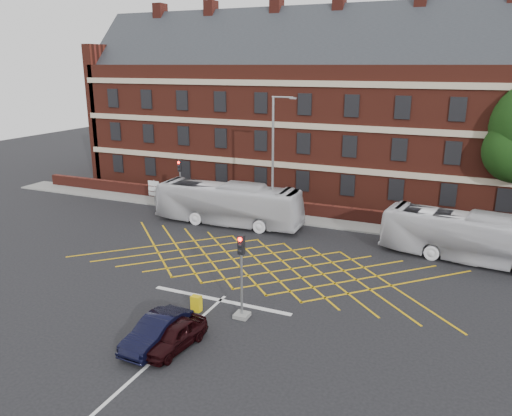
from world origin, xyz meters
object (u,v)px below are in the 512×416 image
at_px(bus_right, 473,238).
at_px(traffic_light_far, 181,189).
at_px(direction_signs, 154,189).
at_px(bus_left, 228,204).
at_px(utility_cabinet, 196,304).
at_px(traffic_light_near, 242,284).
at_px(car_maroon, 174,335).
at_px(street_lamp, 273,183).
at_px(car_navy, 157,331).

height_order(bus_right, traffic_light_far, traffic_light_far).
bearing_deg(direction_signs, bus_left, -15.94).
relative_size(bus_right, utility_cabinet, 13.71).
distance_m(bus_right, traffic_light_near, 16.10).
height_order(car_maroon, utility_cabinet, car_maroon).
height_order(car_maroon, direction_signs, direction_signs).
bearing_deg(traffic_light_far, traffic_light_near, -49.60).
bearing_deg(car_maroon, bus_left, 116.68).
xyz_separation_m(street_lamp, utility_cabinet, (1.51, -14.20, -3.05)).
bearing_deg(traffic_light_near, utility_cabinet, -171.75).
bearing_deg(car_maroon, direction_signs, 134.43).
relative_size(bus_right, direction_signs, 5.11).
height_order(bus_right, utility_cabinet, bus_right).
xyz_separation_m(direction_signs, utility_cabinet, (13.63, -15.99, -0.97)).
height_order(bus_right, car_maroon, bus_right).
bearing_deg(bus_left, street_lamp, -80.67).
distance_m(street_lamp, utility_cabinet, 14.60).
bearing_deg(car_navy, utility_cabinet, 91.88).
bearing_deg(bus_right, car_maroon, 151.72).
distance_m(traffic_light_near, traffic_light_far, 19.92).
distance_m(bus_left, car_maroon, 17.89).
relative_size(car_maroon, direction_signs, 1.61).
bearing_deg(utility_cabinet, traffic_light_far, 124.18).
xyz_separation_m(bus_right, traffic_light_far, (-23.09, 2.69, 0.20)).
xyz_separation_m(bus_left, car_maroon, (5.82, -16.88, -1.02)).
distance_m(bus_right, car_maroon, 20.00).
bearing_deg(direction_signs, traffic_light_far, -8.84).
distance_m(bus_left, bus_right, 17.56).
distance_m(bus_left, direction_signs, 8.99).
bearing_deg(bus_right, car_navy, 149.88).
bearing_deg(car_maroon, street_lamp, 105.27).
relative_size(car_navy, direction_signs, 1.79).
bearing_deg(utility_cabinet, bus_right, 45.60).
distance_m(bus_left, utility_cabinet, 14.47).
height_order(bus_left, direction_signs, bus_left).
distance_m(car_navy, traffic_light_near, 4.59).
xyz_separation_m(car_maroon, street_lamp, (-2.35, 17.55, 2.86)).
distance_m(traffic_light_near, utility_cabinet, 2.76).
relative_size(bus_left, direction_signs, 5.30).
bearing_deg(bus_right, traffic_light_far, 90.99).
distance_m(car_maroon, direction_signs, 24.17).
relative_size(street_lamp, utility_cabinet, 12.00).
xyz_separation_m(car_maroon, traffic_light_far, (-11.37, 18.87, 1.16)).
height_order(bus_right, car_navy, bus_right).
height_order(traffic_light_far, street_lamp, street_lamp).
height_order(car_navy, street_lamp, street_lamp).
xyz_separation_m(bus_left, bus_right, (17.54, -0.70, -0.06)).
xyz_separation_m(traffic_light_far, direction_signs, (-3.09, 0.48, -0.39)).
xyz_separation_m(bus_left, utility_cabinet, (4.99, -13.52, -1.21)).
distance_m(car_navy, car_maroon, 0.85).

